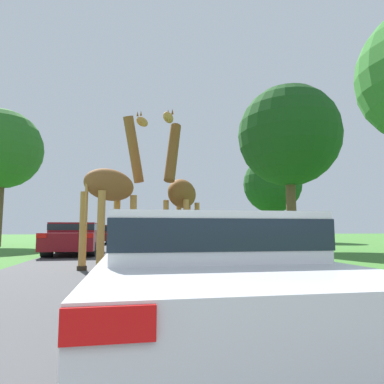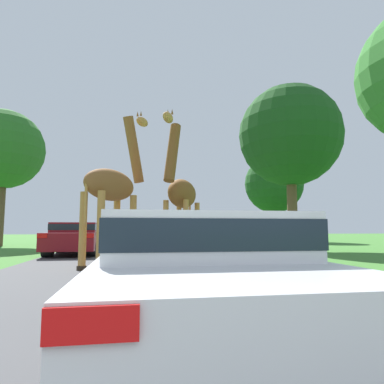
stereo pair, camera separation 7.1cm
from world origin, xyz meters
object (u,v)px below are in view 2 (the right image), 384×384
(giraffe_near_road, at_px, (181,193))
(tree_far_right, at_px, (290,136))
(car_queue_left, at_px, (167,235))
(car_queue_right, at_px, (75,237))
(sign_post, at_px, (266,226))
(car_far_ahead, at_px, (101,234))
(tree_right_cluster, at_px, (274,184))
(giraffe_companion, at_px, (114,188))
(tree_centre_back, at_px, (3,150))
(car_lead_maroon, at_px, (197,271))

(giraffe_near_road, xyz_separation_m, tree_far_right, (6.75, 6.04, 3.84))
(car_queue_left, bearing_deg, car_queue_right, -120.35)
(sign_post, bearing_deg, car_queue_right, 151.46)
(car_queue_left, bearing_deg, car_far_ahead, 150.09)
(car_queue_left, distance_m, tree_far_right, 10.51)
(car_queue_left, xyz_separation_m, tree_right_cluster, (10.26, 5.41, 4.45))
(tree_right_cluster, xyz_separation_m, sign_post, (-7.96, -17.44, -3.97))
(giraffe_companion, height_order, sign_post, giraffe_companion)
(tree_far_right, distance_m, sign_post, 7.89)
(tree_centre_back, bearing_deg, tree_far_right, -22.75)
(tree_far_right, bearing_deg, car_lead_maroon, -119.86)
(car_queue_right, distance_m, tree_right_cluster, 20.75)
(tree_right_cluster, bearing_deg, car_queue_left, -152.18)
(tree_centre_back, height_order, sign_post, tree_centre_back)
(car_far_ahead, bearing_deg, tree_far_right, -42.48)
(car_queue_left, relative_size, tree_centre_back, 0.48)
(car_queue_right, bearing_deg, sign_post, -28.54)
(car_queue_right, relative_size, car_far_ahead, 0.95)
(giraffe_near_road, distance_m, sign_post, 3.49)
(car_queue_left, xyz_separation_m, tree_far_right, (5.84, -6.92, 5.34))
(car_queue_left, bearing_deg, tree_centre_back, 179.81)
(giraffe_companion, bearing_deg, car_lead_maroon, -42.98)
(tree_centre_back, bearing_deg, giraffe_near_road, -52.85)
(giraffe_near_road, xyz_separation_m, car_far_ahead, (-3.71, 15.61, -1.46))
(tree_far_right, bearing_deg, sign_post, -124.75)
(tree_far_right, relative_size, sign_post, 5.23)
(giraffe_near_road, xyz_separation_m, car_lead_maroon, (-0.88, -7.25, -1.54))
(car_far_ahead, relative_size, sign_post, 2.72)
(car_lead_maroon, distance_m, tree_far_right, 16.24)
(tree_right_cluster, xyz_separation_m, tree_far_right, (-4.42, -12.33, 0.89))
(giraffe_near_road, bearing_deg, tree_right_cluster, -94.95)
(car_lead_maroon, xyz_separation_m, car_queue_left, (1.79, 20.21, 0.04))
(car_lead_maroon, bearing_deg, tree_right_cluster, 64.82)
(car_queue_right, xyz_separation_m, sign_post, (7.09, -3.85, 0.45))
(giraffe_near_road, bearing_deg, car_queue_left, -67.66)
(car_lead_maroon, bearing_deg, car_far_ahead, 97.05)
(giraffe_near_road, distance_m, tree_right_cluster, 21.70)
(car_lead_maroon, distance_m, car_queue_right, 12.40)
(tree_far_right, bearing_deg, car_queue_left, 130.17)
(car_lead_maroon, xyz_separation_m, tree_far_right, (7.63, 13.28, 5.38))
(giraffe_near_road, xyz_separation_m, tree_centre_back, (-9.84, 12.99, 4.02))
(giraffe_companion, xyz_separation_m, tree_far_right, (8.79, 6.73, 3.80))
(car_lead_maroon, relative_size, car_far_ahead, 0.89)
(tree_right_cluster, bearing_deg, tree_centre_back, -165.64)
(giraffe_companion, distance_m, tree_right_cluster, 23.38)
(giraffe_companion, bearing_deg, tree_far_right, 74.44)
(car_lead_maroon, relative_size, tree_right_cluster, 0.52)
(car_far_ahead, xyz_separation_m, tree_centre_back, (-6.14, -2.62, 5.48))
(car_far_ahead, height_order, tree_centre_back, tree_centre_back)
(giraffe_companion, bearing_deg, tree_centre_back, 156.65)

